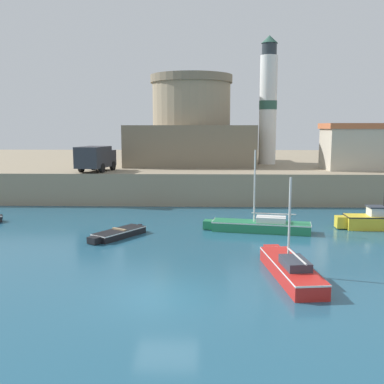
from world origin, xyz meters
name	(u,v)px	position (x,y,z in m)	size (l,w,h in m)	color
ground_plane	(166,296)	(0.00, 0.00, 0.00)	(200.00, 200.00, 0.00)	#235670
quay_seawall	(194,169)	(0.00, 40.06, 1.36)	(120.00, 40.00, 2.72)	gray
sailboat_red_0	(290,268)	(5.27, 2.40, 0.42)	(2.06, 6.34, 4.42)	red
motorboat_yellow_2	(384,220)	(13.17, 12.19, 0.57)	(5.96, 1.51, 2.40)	yellow
dinghy_black_3	(118,233)	(-3.74, 9.42, 0.24)	(3.01, 3.92, 0.52)	black
sailboat_green_4	(260,225)	(4.98, 11.17, 0.41)	(6.87, 2.55, 5.18)	#237A4C
fortress	(191,132)	(0.00, 31.42, 6.03)	(12.71, 12.71, 9.22)	#796C57
lighthouse	(268,103)	(8.00, 30.89, 9.10)	(1.84, 1.84, 13.13)	silver
harbor_shed_near_wharf	(364,146)	(16.00, 24.86, 4.85)	(7.41, 4.50, 4.21)	#BCB29E
truck_on_quay	(96,158)	(-8.08, 22.12, 3.94)	(2.88, 4.62, 2.20)	#333338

